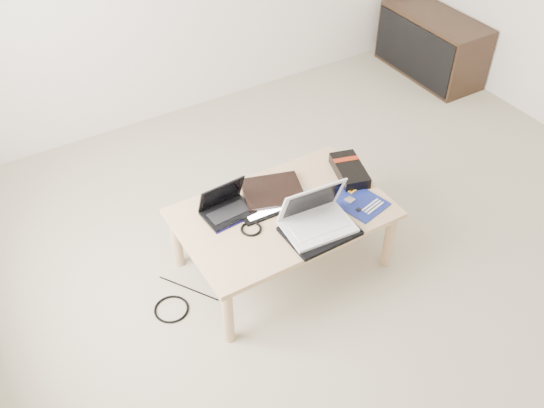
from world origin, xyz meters
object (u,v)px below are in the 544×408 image
netbook (226,207)px  gpu_box (349,170)px  media_cabinet (431,45)px  white_laptop (316,218)px  coffee_table (283,218)px

netbook → gpu_box: (0.74, -0.08, -0.01)m
media_cabinet → white_laptop: (-2.10, -1.41, 0.22)m
netbook → white_laptop: 0.48m
netbook → gpu_box: netbook is taller
media_cabinet → white_laptop: white_laptop is taller
media_cabinet → netbook: netbook is taller
coffee_table → netbook: 0.31m
coffee_table → media_cabinet: media_cabinet is taller
media_cabinet → white_laptop: size_ratio=2.49×
coffee_table → gpu_box: (0.48, 0.07, 0.08)m
media_cabinet → gpu_box: bearing=-145.8°
gpu_box → coffee_table: bearing=-171.8°
white_laptop → gpu_box: 0.48m
coffee_table → white_laptop: size_ratio=3.04×
coffee_table → white_laptop: bearing=-68.0°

